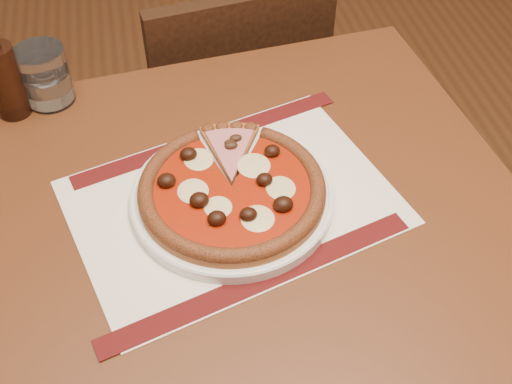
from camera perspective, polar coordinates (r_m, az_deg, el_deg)
The scene contains 8 objects.
table at distance 1.01m, azimuth 0.22°, elevation -5.89°, with size 0.87×0.87×0.75m.
chair_far at distance 1.55m, azimuth -2.27°, elevation 7.31°, with size 0.44×0.44×0.82m.
placemat at distance 0.95m, azimuth -2.10°, elevation -0.91°, with size 0.46×0.33×0.00m, color white.
plate at distance 0.94m, azimuth -2.12°, elevation -0.50°, with size 0.30×0.30×0.02m, color white.
pizza at distance 0.93m, azimuth -2.15°, elevation 0.30°, with size 0.27×0.27×0.04m.
ham_slice at distance 0.99m, azimuth -1.84°, elevation 3.60°, with size 0.10×0.13×0.02m.
water_glass at distance 1.15m, azimuth -18.26°, elevation 9.79°, with size 0.08×0.08×0.10m, color white.
bottle at distance 1.13m, azimuth -21.49°, elevation 9.48°, with size 0.06×0.06×0.19m.
Camera 1 is at (0.19, -0.02, 1.46)m, focal length 45.00 mm.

